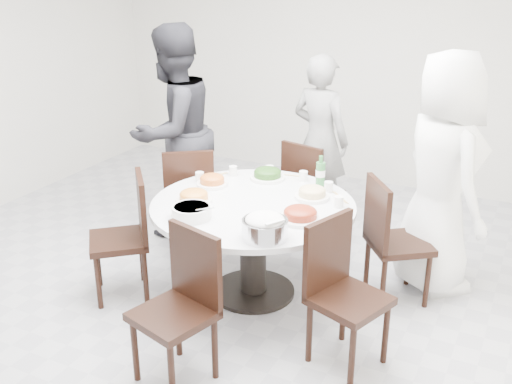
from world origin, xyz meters
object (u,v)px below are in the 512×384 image
at_px(chair_s, 173,312).
at_px(beverage_bottle, 321,171).
at_px(dining_table, 253,249).
at_px(chair_ne, 399,241).
at_px(chair_se, 350,297).
at_px(diner_middle, 320,140).
at_px(chair_n, 313,191).
at_px(rice_bowl, 265,229).
at_px(chair_sw, 118,238).
at_px(diner_right, 442,175).
at_px(diner_left, 173,132).
at_px(chair_nw, 189,197).
at_px(soup_bowl, 192,212).

relative_size(chair_s, beverage_bottle, 3.80).
distance_m(dining_table, chair_ne, 1.09).
xyz_separation_m(chair_se, diner_middle, (-0.98, 2.04, 0.34)).
bearing_deg(chair_n, rice_bowl, 114.28).
distance_m(dining_table, beverage_bottle, 0.80).
relative_size(chair_sw, diner_right, 0.52).
height_order(dining_table, diner_right, diner_right).
xyz_separation_m(chair_n, diner_left, (-1.23, -0.35, 0.48)).
height_order(diner_right, beverage_bottle, diner_right).
xyz_separation_m(chair_nw, beverage_bottle, (1.18, 0.08, 0.40)).
distance_m(chair_ne, chair_s, 1.82).
xyz_separation_m(chair_sw, diner_left, (-0.28, 1.19, 0.48)).
xyz_separation_m(chair_ne, diner_middle, (-1.06, 1.12, 0.34)).
bearing_deg(chair_se, chair_nw, 81.93).
height_order(soup_bowl, beverage_bottle, beverage_bottle).
xyz_separation_m(chair_se, rice_bowl, (-0.58, 0.00, 0.34)).
bearing_deg(dining_table, diner_middle, 92.45).
distance_m(chair_s, diner_right, 2.25).
xyz_separation_m(chair_se, diner_right, (0.28, 1.25, 0.44)).
height_order(chair_ne, beverage_bottle, beverage_bottle).
relative_size(chair_s, chair_se, 1.00).
height_order(diner_right, diner_middle, diner_right).
bearing_deg(chair_sw, diner_left, 152.16).
xyz_separation_m(chair_ne, soup_bowl, (-1.26, -0.84, 0.32)).
bearing_deg(beverage_bottle, chair_n, 115.24).
bearing_deg(soup_bowl, dining_table, 57.95).
distance_m(chair_ne, rice_bowl, 1.18).
xyz_separation_m(diner_middle, rice_bowl, (0.40, -2.04, 0.00)).
bearing_deg(chair_nw, chair_n, 178.02).
distance_m(diner_middle, diner_left, 1.38).
bearing_deg(rice_bowl, soup_bowl, 173.32).
relative_size(diner_middle, soup_bowl, 5.92).
bearing_deg(dining_table, rice_bowl, -55.95).
xyz_separation_m(chair_n, chair_sw, (-0.96, -1.54, 0.00)).
xyz_separation_m(chair_s, beverage_bottle, (0.28, 1.66, 0.40)).
bearing_deg(chair_ne, dining_table, 76.95).
distance_m(chair_s, soup_bowl, 0.82).
distance_m(chair_s, diner_left, 2.26).
xyz_separation_m(chair_ne, chair_s, (-0.96, -1.54, 0.00)).
bearing_deg(soup_bowl, beverage_bottle, 59.07).
distance_m(chair_n, diner_middle, 0.59).
height_order(chair_ne, diner_left, diner_left).
distance_m(chair_se, soup_bowl, 1.22).
xyz_separation_m(chair_sw, soup_bowl, (0.63, 0.04, 0.32)).
bearing_deg(chair_n, chair_s, 103.82).
xyz_separation_m(dining_table, soup_bowl, (-0.26, -0.42, 0.42)).
bearing_deg(diner_middle, chair_ne, 145.78).
bearing_deg(diner_left, chair_sw, 23.25).
bearing_deg(chair_n, chair_se, 133.01).
bearing_deg(chair_se, beverage_bottle, 50.21).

